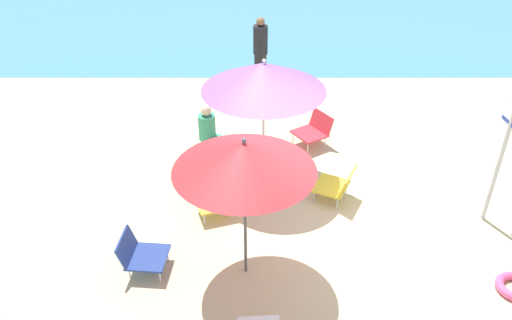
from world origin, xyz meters
name	(u,v)px	position (x,y,z in m)	size (l,w,h in m)	color
ground_plane	(351,233)	(0.00, 0.00, 0.00)	(40.00, 40.00, 0.00)	#CCB789
umbrella_red	(245,157)	(-1.52, -0.76, 1.80)	(1.71, 1.71, 2.05)	#4C4C51
umbrella_purple	(264,77)	(-1.26, 1.47, 1.81)	(1.92, 1.92, 2.10)	silver
beach_chair_a	(214,194)	(-2.02, 0.53, 0.32)	(0.68, 0.67, 0.63)	gold
beach_chair_b	(338,184)	(-0.11, 0.81, 0.29)	(0.74, 0.74, 0.56)	gold
beach_chair_c	(140,253)	(-2.91, -0.72, 0.28)	(0.63, 0.57, 0.54)	navy
beach_chair_e	(315,129)	(-0.32, 2.50, 0.32)	(0.79, 0.78, 0.59)	red
person_a	(210,129)	(-2.21, 2.31, 0.43)	(0.54, 0.45, 0.89)	#389970
person_b	(261,55)	(-1.29, 4.85, 0.82)	(0.31, 0.31, 1.64)	black
warning_sign	(505,147)	(2.04, 0.33, 1.27)	(0.08, 0.43, 1.99)	#ADADB2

